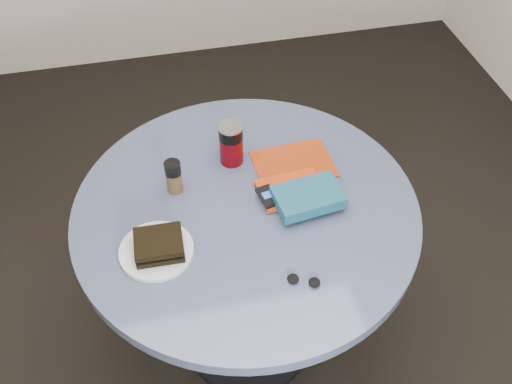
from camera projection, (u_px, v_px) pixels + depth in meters
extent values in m
plane|color=black|center=(248.00, 336.00, 2.19)|extent=(4.00, 4.00, 0.00)
cylinder|color=black|center=(248.00, 334.00, 2.18)|extent=(0.48, 0.48, 0.03)
cylinder|color=black|center=(247.00, 281.00, 1.92)|extent=(0.11, 0.11, 0.68)
cylinder|color=#3C4564|center=(246.00, 210.00, 1.66)|extent=(1.00, 1.00, 0.04)
cylinder|color=silver|center=(157.00, 251.00, 1.52)|extent=(0.24, 0.24, 0.01)
cube|color=black|center=(160.00, 248.00, 1.51)|extent=(0.13, 0.11, 0.02)
cube|color=#311D12|center=(159.00, 245.00, 1.50)|extent=(0.12, 0.10, 0.01)
cube|color=black|center=(158.00, 242.00, 1.49)|extent=(0.13, 0.11, 0.02)
cylinder|color=#5A040A|center=(231.00, 149.00, 1.74)|extent=(0.09, 0.09, 0.09)
cylinder|color=black|center=(231.00, 133.00, 1.69)|extent=(0.09, 0.09, 0.04)
cylinder|color=silver|center=(230.00, 127.00, 1.67)|extent=(0.09, 0.09, 0.01)
cylinder|color=#4D3721|center=(174.00, 182.00, 1.66)|extent=(0.05, 0.05, 0.07)
cylinder|color=black|center=(172.00, 168.00, 1.62)|extent=(0.05, 0.05, 0.04)
cube|color=#962E0D|center=(293.00, 164.00, 1.76)|extent=(0.25, 0.19, 0.00)
cube|color=#B8380E|center=(291.00, 190.00, 1.67)|extent=(0.20, 0.14, 0.02)
cube|color=navy|center=(308.00, 197.00, 1.61)|extent=(0.20, 0.15, 0.04)
cube|color=black|center=(268.00, 196.00, 1.63)|extent=(0.06, 0.09, 0.01)
cube|color=#2146A7|center=(268.00, 195.00, 1.62)|extent=(0.04, 0.03, 0.00)
ellipsoid|color=black|center=(293.00, 279.00, 1.46)|extent=(0.04, 0.04, 0.02)
ellipsoid|color=black|center=(314.00, 282.00, 1.45)|extent=(0.04, 0.04, 0.02)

